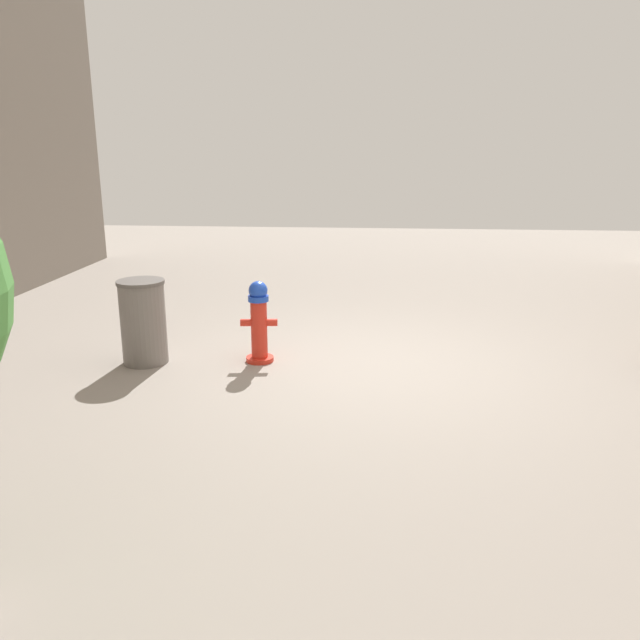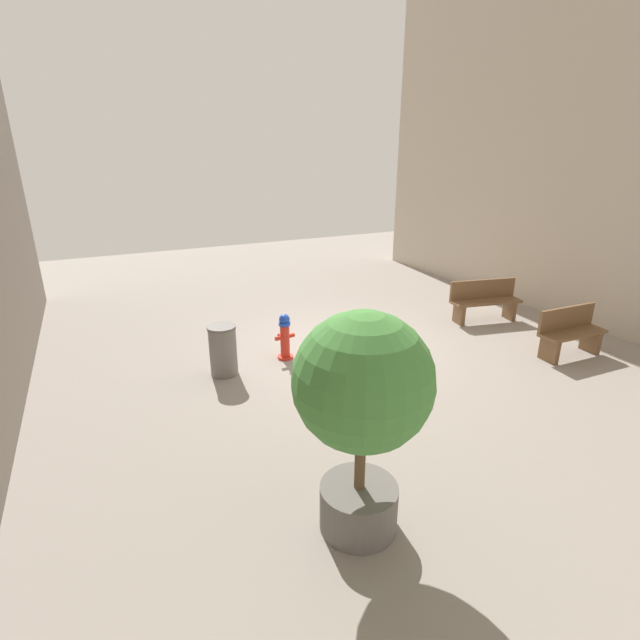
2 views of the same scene
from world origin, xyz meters
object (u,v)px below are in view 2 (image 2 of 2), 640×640
at_px(bench_near, 484,300).
at_px(trash_bin, 223,350).
at_px(planter_tree, 362,397).
at_px(bench_far, 570,332).
at_px(fire_hydrant, 285,336).

distance_m(bench_near, trash_bin, 6.20).
bearing_deg(trash_bin, planter_tree, 94.23).
bearing_deg(trash_bin, bench_far, 161.06).
height_order(planter_tree, trash_bin, planter_tree).
bearing_deg(bench_far, planter_tree, 18.96).
xyz_separation_m(bench_near, bench_far, (-0.01, 2.22, -0.01)).
relative_size(fire_hydrant, bench_far, 0.63).
height_order(bench_far, trash_bin, bench_far).
height_order(fire_hydrant, bench_far, bench_far).
distance_m(bench_far, planter_tree, 6.33).
bearing_deg(fire_hydrant, trash_bin, 6.90).
xyz_separation_m(fire_hydrant, bench_near, (-4.97, 0.06, 0.05)).
height_order(bench_near, bench_far, same).
relative_size(bench_far, trash_bin, 1.56).
relative_size(bench_near, trash_bin, 1.87).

